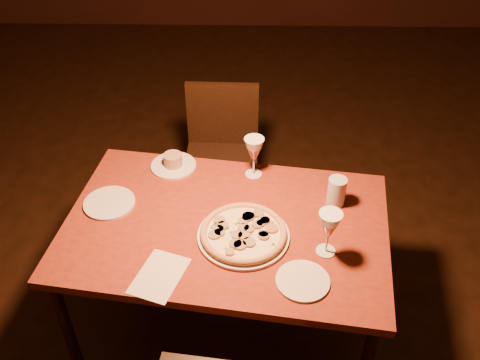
{
  "coord_description": "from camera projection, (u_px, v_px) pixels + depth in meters",
  "views": [
    {
      "loc": [
        0.1,
        -1.57,
        2.13
      ],
      "look_at": [
        0.07,
        0.01,
        0.86
      ],
      "focal_mm": 40.0,
      "sensor_mm": 36.0,
      "label": 1
    }
  ],
  "objects": [
    {
      "name": "wine_glass_far",
      "position": [
        254.0,
        157.0,
        2.28
      ],
      "size": [
        0.09,
        0.09,
        0.19
      ],
      "primitive_type": null,
      "color": "#B05D49",
      "rests_on": "dining_table"
    },
    {
      "name": "floor",
      "position": [
        225.0,
        319.0,
        2.56
      ],
      "size": [
        7.0,
        7.0,
        0.0
      ],
      "primitive_type": "plane",
      "color": "#321A10",
      "rests_on": "ground"
    },
    {
      "name": "wine_glass_right",
      "position": [
        328.0,
        233.0,
        1.92
      ],
      "size": [
        0.09,
        0.09,
        0.19
      ],
      "primitive_type": null,
      "color": "#B05D49",
      "rests_on": "dining_table"
    },
    {
      "name": "chair_far",
      "position": [
        222.0,
        151.0,
        2.87
      ],
      "size": [
        0.39,
        0.39,
        0.79
      ],
      "rotation": [
        0.0,
        0.0,
        -0.02
      ],
      "color": "black",
      "rests_on": "floor"
    },
    {
      "name": "side_plate_near",
      "position": [
        303.0,
        281.0,
        1.87
      ],
      "size": [
        0.19,
        0.19,
        0.01
      ],
      "primitive_type": "cylinder",
      "color": "silver",
      "rests_on": "dining_table"
    },
    {
      "name": "menu_card",
      "position": [
        159.0,
        276.0,
        1.89
      ],
      "size": [
        0.22,
        0.26,
        0.0
      ],
      "primitive_type": "cube",
      "rotation": [
        0.0,
        0.0,
        -0.33
      ],
      "color": "beige",
      "rests_on": "dining_table"
    },
    {
      "name": "ramekin_saucer",
      "position": [
        173.0,
        163.0,
        2.37
      ],
      "size": [
        0.2,
        0.2,
        0.06
      ],
      "color": "silver",
      "rests_on": "dining_table"
    },
    {
      "name": "dining_table",
      "position": [
        226.0,
        234.0,
        2.14
      ],
      "size": [
        1.36,
        0.98,
        0.68
      ],
      "rotation": [
        0.0,
        0.0,
        -0.14
      ],
      "color": "maroon",
      "rests_on": "floor"
    },
    {
      "name": "water_tumbler",
      "position": [
        336.0,
        192.0,
        2.15
      ],
      "size": [
        0.07,
        0.07,
        0.12
      ],
      "primitive_type": "cylinder",
      "color": "#B6BEC7",
      "rests_on": "dining_table"
    },
    {
      "name": "pizza_plate",
      "position": [
        243.0,
        233.0,
        2.03
      ],
      "size": [
        0.35,
        0.35,
        0.04
      ],
      "color": "silver",
      "rests_on": "dining_table"
    },
    {
      "name": "side_plate_left",
      "position": [
        109.0,
        203.0,
        2.19
      ],
      "size": [
        0.21,
        0.21,
        0.01
      ],
      "primitive_type": "cylinder",
      "color": "silver",
      "rests_on": "dining_table"
    }
  ]
}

